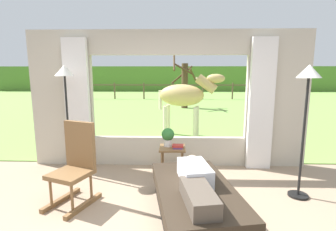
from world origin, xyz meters
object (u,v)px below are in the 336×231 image
rocking_chair (75,164)px  horse (184,96)px  floor_lamp_left (65,87)px  book_stack (178,146)px  recliner_sofa (195,201)px  pasture_tree (184,83)px  floor_lamp_right (307,92)px  reclining_person (196,180)px  potted_plant (168,136)px  side_table (172,152)px

rocking_chair → horse: (1.61, 3.66, 0.61)m
floor_lamp_left → book_stack: bearing=-4.3°
recliner_sofa → pasture_tree: (0.22, 9.85, 1.04)m
rocking_chair → floor_lamp_right: bearing=25.5°
rocking_chair → book_stack: (1.41, 0.85, 0.01)m
reclining_person → horse: horse is taller
horse → recliner_sofa: bearing=14.2°
recliner_sofa → reclining_person: (-0.00, -0.05, 0.30)m
reclining_person → book_stack: reclining_person is taller
floor_lamp_right → reclining_person: bearing=-157.3°
rocking_chair → potted_plant: rocking_chair is taller
reclining_person → pasture_tree: size_ratio=0.50×
reclining_person → potted_plant: bearing=95.3°
floor_lamp_right → horse: floor_lamp_right is taller
floor_lamp_right → pasture_tree: (-1.33, 9.25, -0.27)m
floor_lamp_left → floor_lamp_right: (3.66, -0.76, -0.01)m
potted_plant → book_stack: 0.26m
reclining_person → side_table: reclining_person is taller
reclining_person → horse: 4.13m
floor_lamp_right → floor_lamp_left: bearing=168.3°
reclining_person → rocking_chair: 1.66m
pasture_tree → book_stack: bearing=-92.8°
side_table → horse: size_ratio=0.29×
reclining_person → rocking_chair: bearing=155.9°
side_table → pasture_tree: 8.62m
reclining_person → floor_lamp_left: bearing=136.6°
book_stack → horse: horse is taller
book_stack → floor_lamp_left: floor_lamp_left is taller
pasture_tree → reclining_person: bearing=-91.3°
recliner_sofa → floor_lamp_right: floor_lamp_right is taller
floor_lamp_right → recliner_sofa: bearing=-158.9°
reclining_person → book_stack: (-0.20, 1.27, 0.03)m
reclining_person → floor_lamp_left: (-2.11, 1.41, 1.02)m
reclining_person → book_stack: size_ratio=7.41×
rocking_chair → horse: horse is taller
side_table → floor_lamp_left: 2.13m
book_stack → floor_lamp_right: size_ratio=0.10×
horse → pasture_tree: size_ratio=0.64×
horse → pasture_tree: pasture_tree is taller
rocking_chair → side_table: bearing=56.1°
book_stack → pasture_tree: pasture_tree is taller
side_table → floor_lamp_left: (-1.82, 0.08, 1.11)m
rocking_chair → potted_plant: (1.23, 0.98, 0.16)m
side_table → rocking_chair: bearing=-145.1°
floor_lamp_left → potted_plant: bearing=-0.6°
recliner_sofa → floor_lamp_right: size_ratio=0.97×
floor_lamp_left → rocking_chair: bearing=-63.1°
recliner_sofa → horse: bearing=80.2°
pasture_tree → rocking_chair: bearing=-100.9°
side_table → pasture_tree: (0.51, 8.57, 0.83)m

